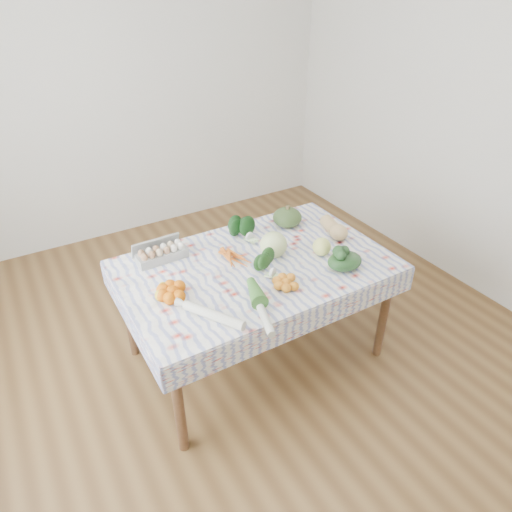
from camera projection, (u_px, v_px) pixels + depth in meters
ground at (256, 353)px, 3.26m from camera, size 4.50×4.50×0.00m
wall_back at (130, 88)px, 4.14m from camera, size 4.00×0.04×2.80m
dining_table at (256, 275)px, 2.89m from camera, size 1.60×1.00×0.75m
tablecloth at (256, 265)px, 2.85m from camera, size 1.66×1.06×0.01m
egg_carton at (162, 254)px, 2.87m from camera, size 0.32×0.14×0.08m
carrot_bunch at (232, 258)px, 2.88m from camera, size 0.20×0.18×0.03m
kale_bunch at (245, 230)px, 3.07m from camera, size 0.19×0.17×0.14m
kabocha_squash at (287, 217)px, 3.23m from camera, size 0.22×0.22×0.14m
cabbage at (274, 245)px, 2.88m from camera, size 0.22×0.22×0.17m
butternut_squash at (334, 227)px, 3.13m from camera, size 0.17×0.28×0.12m
orange_cluster at (172, 291)px, 2.54m from camera, size 0.31×0.31×0.08m
broccoli at (266, 268)px, 2.72m from camera, size 0.19×0.19×0.10m
mandarin_cluster at (286, 282)px, 2.64m from camera, size 0.25×0.25×0.06m
grapefruit at (322, 247)px, 2.91m from camera, size 0.13×0.13×0.12m
spinach_bag at (345, 261)px, 2.78m from camera, size 0.26×0.22×0.10m
daikon at (214, 315)px, 2.39m from camera, size 0.24×0.36×0.05m
leek at (261, 308)px, 2.44m from camera, size 0.17×0.43×0.05m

